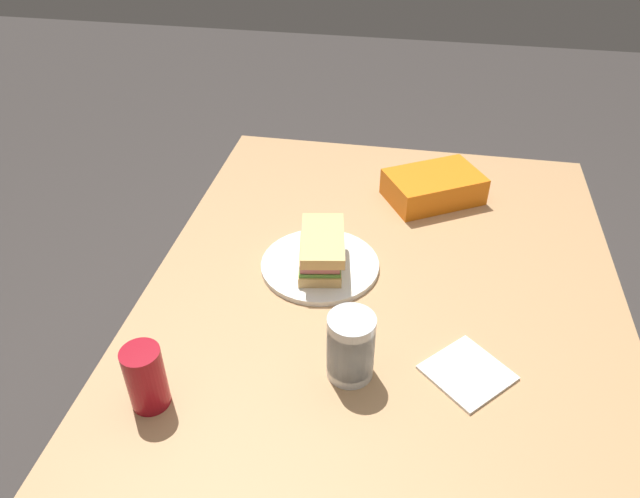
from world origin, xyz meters
TOP-DOWN VIEW (x-y plane):
  - dining_table at (0.00, 0.00)m, footprint 1.40×0.99m
  - paper_plate at (-0.11, -0.15)m, footprint 0.26×0.26m
  - sandwich at (-0.11, -0.14)m, footprint 0.19×0.13m
  - soda_can_red at (0.30, -0.36)m, footprint 0.07×0.07m
  - chip_bag at (-0.44, 0.09)m, footprint 0.25×0.27m
  - plastic_cup_stack at (0.18, -0.04)m, footprint 0.08×0.08m
  - paper_napkin at (0.14, 0.17)m, footprint 0.18×0.18m

SIDE VIEW (x-z plane):
  - dining_table at x=0.00m, z-range 0.27..1.00m
  - paper_napkin at x=0.14m, z-range 0.73..0.73m
  - paper_plate at x=-0.11m, z-range 0.73..0.74m
  - chip_bag at x=-0.44m, z-range 0.73..0.80m
  - sandwich at x=-0.11m, z-range 0.74..0.82m
  - soda_can_red at x=0.30m, z-range 0.73..0.85m
  - plastic_cup_stack at x=0.18m, z-range 0.73..0.86m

